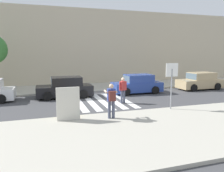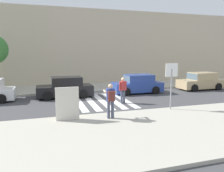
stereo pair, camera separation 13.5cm
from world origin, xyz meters
name	(u,v)px [view 1 (the left image)]	position (x,y,z in m)	size (l,w,h in m)	color
ground_plane	(103,102)	(0.00, 0.00, 0.00)	(120.00, 120.00, 0.00)	#424244
sidewalk_near	(141,131)	(0.00, -6.20, 0.07)	(60.00, 6.00, 0.14)	#B2AD9E
sidewalk_far	(86,88)	(0.00, 6.00, 0.07)	(60.00, 4.80, 0.14)	#B2AD9E
building_facade_far	(78,48)	(0.00, 10.40, 3.90)	(56.00, 4.00, 7.80)	beige
crosswalk_stripe_0	(79,103)	(-1.60, 0.20, 0.00)	(0.44, 5.20, 0.01)	silver
crosswalk_stripe_1	(91,102)	(-0.80, 0.20, 0.00)	(0.44, 5.20, 0.01)	silver
crosswalk_stripe_2	(102,101)	(0.00, 0.20, 0.00)	(0.44, 5.20, 0.01)	silver
crosswalk_stripe_3	(113,100)	(0.80, 0.20, 0.00)	(0.44, 5.20, 0.01)	silver
crosswalk_stripe_4	(124,100)	(1.60, 0.20, 0.00)	(0.44, 5.20, 0.01)	silver
stop_sign	(172,76)	(3.09, -3.53, 2.06)	(0.76, 0.08, 2.63)	gray
photographer_with_backpack	(111,98)	(-0.71, -4.26, 1.17)	(0.64, 0.88, 1.72)	#474C60
pedestrian_crossing	(123,89)	(1.18, -0.79, 0.97)	(0.57, 0.32, 1.72)	#474C60
parked_car_black	(65,88)	(-2.31, 2.30, 0.73)	(4.10, 1.92, 1.55)	black
parked_car_blue	(137,84)	(3.60, 2.30, 0.73)	(4.10, 1.92, 1.55)	#284293
parked_car_tan	(200,81)	(9.88, 2.30, 0.73)	(4.10, 1.92, 1.55)	tan
advertising_board	(68,104)	(-2.77, -3.88, 0.94)	(1.10, 0.11, 1.60)	beige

